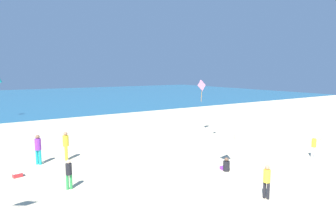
# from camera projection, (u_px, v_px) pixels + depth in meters

# --- Properties ---
(ground_plane) EXTENTS (120.00, 120.00, 0.00)m
(ground_plane) POSITION_uv_depth(u_px,v_px,m) (135.00, 154.00, 18.85)
(ground_plane) COLOR beige
(ocean_water) EXTENTS (120.00, 60.00, 0.05)m
(ocean_water) POSITION_uv_depth(u_px,v_px,m) (30.00, 98.00, 58.50)
(ocean_water) COLOR #236084
(ocean_water) RESTS_ON ground_plane
(dune_mound) EXTENTS (8.49, 5.94, 1.57)m
(dune_mound) POSITION_uv_depth(u_px,v_px,m) (278.00, 136.00, 24.24)
(dune_mound) COLOR beige
(dune_mound) RESTS_ON ground_plane
(cooler_box) EXTENTS (0.50, 0.38, 0.25)m
(cooler_box) POSITION_uv_depth(u_px,v_px,m) (18.00, 175.00, 14.81)
(cooler_box) COLOR red
(cooler_box) RESTS_ON ground_plane
(person_3) EXTENTS (0.40, 0.63, 0.75)m
(person_3) POSITION_uv_depth(u_px,v_px,m) (226.00, 166.00, 15.74)
(person_3) COLOR black
(person_3) RESTS_ON ground_plane
(person_4) EXTENTS (0.34, 0.34, 1.40)m
(person_4) POSITION_uv_depth(u_px,v_px,m) (69.00, 172.00, 13.21)
(person_4) COLOR green
(person_4) RESTS_ON ground_plane
(person_5) EXTENTS (0.39, 0.39, 1.37)m
(person_5) POSITION_uv_depth(u_px,v_px,m) (314.00, 145.00, 18.09)
(person_5) COLOR white
(person_5) RESTS_ON ground_plane
(person_6) EXTENTS (0.38, 0.38, 1.76)m
(person_6) POSITION_uv_depth(u_px,v_px,m) (66.00, 144.00, 17.53)
(person_6) COLOR yellow
(person_6) RESTS_ON ground_plane
(person_7) EXTENTS (0.50, 0.50, 1.76)m
(person_7) POSITION_uv_depth(u_px,v_px,m) (38.00, 147.00, 16.71)
(person_7) COLOR #19ADB2
(person_7) RESTS_ON ground_plane
(person_8) EXTENTS (0.35, 0.35, 1.47)m
(person_8) POSITION_uv_depth(u_px,v_px,m) (267.00, 179.00, 12.22)
(person_8) COLOR black
(person_8) RESTS_ON ground_plane
(kite_pink) EXTENTS (0.97, 0.23, 1.92)m
(kite_pink) POSITION_uv_depth(u_px,v_px,m) (202.00, 86.00, 24.99)
(kite_pink) COLOR pink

